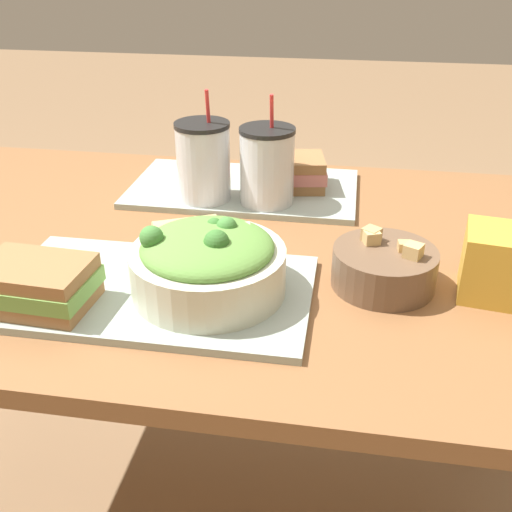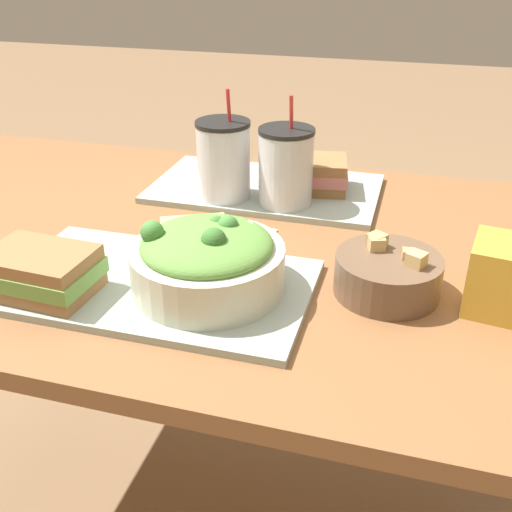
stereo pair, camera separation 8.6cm
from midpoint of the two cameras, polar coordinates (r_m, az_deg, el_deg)
dining_table at (r=1.11m, az=-8.77°, el=-3.16°), size 1.41×0.83×0.77m
tray_near at (r=0.90m, az=-12.28°, el=-3.32°), size 0.46×0.26×0.01m
tray_far at (r=1.24m, az=-3.17°, el=6.39°), size 0.46×0.26×0.01m
salad_bowl at (r=0.85m, az=-7.49°, el=-0.63°), size 0.22×0.22×0.11m
soup_bowl at (r=0.90m, az=9.47°, el=-1.02°), size 0.15×0.15×0.08m
sandwich_near at (r=0.89m, az=-22.84°, el=-2.59°), size 0.16×0.12×0.06m
baguette_near at (r=0.95m, az=-9.08°, el=1.53°), size 0.12×0.10×0.07m
sandwich_far at (r=1.22m, az=0.97°, el=7.95°), size 0.17×0.13×0.06m
drink_cup_dark at (r=1.16m, az=-6.93°, el=8.68°), size 0.10×0.10×0.21m
drink_cup_red at (r=1.13m, az=-1.13°, el=8.32°), size 0.10×0.10×0.21m
chip_bag at (r=0.91m, az=20.35°, el=-0.89°), size 0.14×0.11×0.10m
napkin_folded at (r=1.06m, az=-6.07°, el=2.03°), size 0.16×0.13×0.00m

